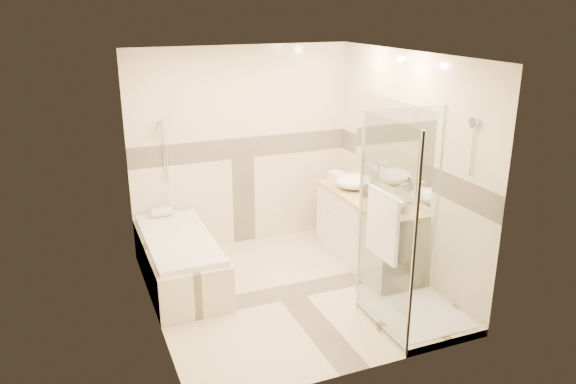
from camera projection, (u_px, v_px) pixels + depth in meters
name	position (u px, v px, depth m)	size (l,w,h in m)	color
room	(293.00, 180.00, 5.69)	(2.82, 3.02, 2.52)	beige
bathtub	(180.00, 258.00, 6.16)	(0.75, 1.70, 0.56)	beige
vanity	(367.00, 230.00, 6.59)	(0.58, 1.62, 0.85)	silver
shower_enclosure	(407.00, 274.00, 5.35)	(0.96, 0.93, 2.04)	beige
vessel_sink_near	(353.00, 181.00, 6.72)	(0.44, 0.44, 0.18)	white
vessel_sink_far	(389.00, 202.00, 6.03)	(0.39, 0.39, 0.16)	white
faucet_near	(369.00, 173.00, 6.77)	(0.12, 0.03, 0.30)	silver
faucet_far	(406.00, 193.00, 6.08)	(0.11, 0.03, 0.28)	silver
amenity_bottle_a	(366.00, 189.00, 6.45)	(0.07, 0.08, 0.16)	black
amenity_bottle_b	(367.00, 190.00, 6.43)	(0.12, 0.12, 0.16)	black
folded_towels	(338.00, 176.00, 7.07)	(0.16, 0.27, 0.09)	white
rolled_towel	(162.00, 212.00, 6.64)	(0.11, 0.11, 0.24)	white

